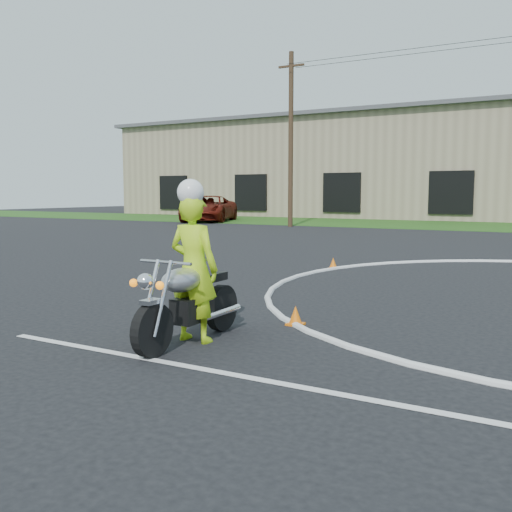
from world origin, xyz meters
The scene contains 4 objects.
primary_motorcycle centered at (-4.70, -3.15, 0.57)m, with size 0.78×2.24×1.18m.
rider_primary_grp centered at (-4.70, -3.01, 1.06)m, with size 0.73×0.48×2.19m.
pickup_grp centered at (-22.68, 23.78, 0.89)m, with size 4.99×7.06×1.79m.
warehouse centered at (-18.00, 39.99, 4.16)m, with size 41.00×17.00×8.30m.
Camera 1 is at (-0.24, -9.19, 2.01)m, focal length 40.00 mm.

